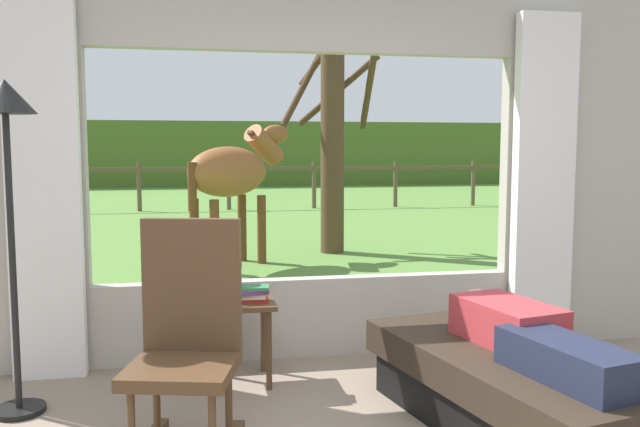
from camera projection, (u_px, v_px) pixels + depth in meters
name	position (u px, v px, depth m)	size (l,w,h in m)	color
back_wall_with_window	(308.00, 178.00, 4.56)	(5.20, 0.12, 2.55)	#ADA599
curtain_panel_left	(44.00, 190.00, 4.12)	(0.44, 0.10, 2.40)	silver
curtain_panel_right	(543.00, 184.00, 4.74)	(0.44, 0.10, 2.40)	silver
outdoor_pasture_lawn	(229.00, 210.00, 15.34)	(36.00, 21.68, 0.02)	#568438
distant_hill_ridge	(215.00, 154.00, 24.84)	(36.00, 2.00, 2.40)	#496426
recliner_sofa	(518.00, 388.00, 3.43)	(1.24, 1.85, 0.42)	black
reclining_person	(525.00, 334.00, 3.35)	(0.46, 1.43, 0.22)	#B23338
rocking_chair	(187.00, 341.00, 3.15)	(0.61, 0.77, 1.12)	#4C331E
side_table	(238.00, 315.00, 4.10)	(0.44, 0.44, 0.52)	#4C331E
potted_plant	(224.00, 270.00, 4.12)	(0.22, 0.22, 0.32)	silver
book_stack	(253.00, 293.00, 4.04)	(0.21, 0.15, 0.10)	#B22D28
floor_lamp_left	(7.00, 146.00, 3.52)	(0.32, 0.32, 1.82)	black
horse	(233.00, 173.00, 7.96)	(1.53, 1.53, 1.73)	brown
pasture_tree	(332.00, 134.00, 8.99)	(1.48, 1.35, 3.52)	#4C3823
pasture_fence_line	(229.00, 178.00, 15.23)	(16.10, 0.10, 1.10)	brown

